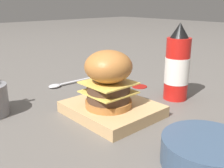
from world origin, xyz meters
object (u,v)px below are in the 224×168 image
object	(u,v)px
burger	(108,79)
side_bowl	(207,151)
ketchup_bottle	(177,66)
serving_board	(112,109)
spoon	(64,84)

from	to	relation	value
burger	side_bowl	distance (m)	0.26
ketchup_bottle	side_bowl	size ratio (longest dim) A/B	1.38
burger	side_bowl	size ratio (longest dim) A/B	0.87
serving_board	burger	xyz separation A→B (m)	(-0.01, 0.02, 0.08)
spoon	serving_board	bearing A→B (deg)	84.55
ketchup_bottle	side_bowl	distance (m)	0.32
serving_board	ketchup_bottle	size ratio (longest dim) A/B	0.98
burger	ketchup_bottle	world-z (taller)	ketchup_bottle
ketchup_bottle	spoon	world-z (taller)	ketchup_bottle
serving_board	spoon	bearing A→B (deg)	-7.22
ketchup_bottle	spoon	bearing A→B (deg)	28.72
serving_board	side_bowl	xyz separation A→B (m)	(-0.26, 0.02, 0.01)
serving_board	spoon	distance (m)	0.27
spoon	side_bowl	bearing A→B (deg)	85.97
burger	spoon	xyz separation A→B (m)	(0.28, -0.05, -0.09)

